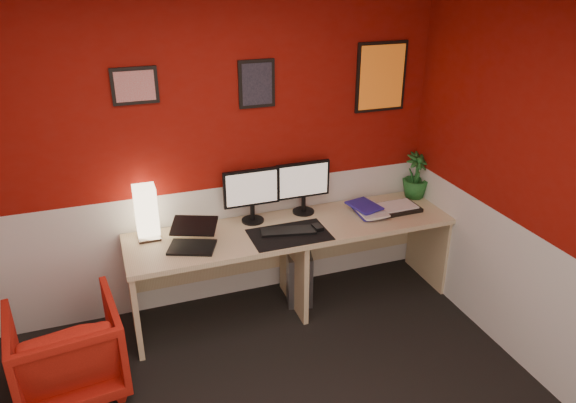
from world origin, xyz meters
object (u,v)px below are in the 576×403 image
object	(u,v)px
armchair	(67,350)
desk	(293,267)
shoji_lamp	(147,214)
monitor_right	(304,180)
pc_tower	(298,272)
zen_tray	(397,208)
monitor_left	(252,188)
laptop	(191,235)
potted_plant	(416,176)

from	to	relation	value
armchair	desk	bearing A→B (deg)	-173.48
shoji_lamp	monitor_right	bearing A→B (deg)	1.52
armchair	pc_tower	bearing A→B (deg)	-170.22
desk	zen_tray	xyz separation A→B (m)	(0.93, 0.01, 0.38)
shoji_lamp	pc_tower	size ratio (longest dim) A/B	0.89
zen_tray	armchair	distance (m)	2.73
zen_tray	pc_tower	distance (m)	1.00
shoji_lamp	monitor_right	world-z (taller)	monitor_right
zen_tray	pc_tower	bearing A→B (deg)	171.54
desk	monitor_left	size ratio (longest dim) A/B	4.48
pc_tower	shoji_lamp	bearing A→B (deg)	-169.43
monitor_right	pc_tower	distance (m)	0.80
laptop	monitor_right	xyz separation A→B (m)	(0.98, 0.30, 0.18)
monitor_left	shoji_lamp	bearing A→B (deg)	-178.88
monitor_left	pc_tower	world-z (taller)	monitor_left
potted_plant	armchair	bearing A→B (deg)	-168.51
laptop	monitor_left	xyz separation A→B (m)	(0.54, 0.28, 0.18)
armchair	zen_tray	bearing A→B (deg)	-177.87
laptop	potted_plant	xyz separation A→B (m)	(2.02, 0.27, 0.09)
shoji_lamp	armchair	world-z (taller)	shoji_lamp
pc_tower	armchair	size ratio (longest dim) A/B	0.65
laptop	monitor_right	distance (m)	1.05
potted_plant	armchair	distance (m)	3.06
laptop	potted_plant	world-z (taller)	potted_plant
monitor_left	potted_plant	bearing A→B (deg)	-0.51
desk	laptop	size ratio (longest dim) A/B	7.88
armchair	monitor_left	bearing A→B (deg)	-163.98
laptop	armchair	bearing A→B (deg)	-138.02
zen_tray	armchair	bearing A→B (deg)	-171.21
pc_tower	potted_plant	bearing A→B (deg)	16.41
desk	monitor_left	distance (m)	0.74
laptop	monitor_left	distance (m)	0.64
zen_tray	potted_plant	size ratio (longest dim) A/B	0.88
shoji_lamp	monitor_right	xyz separation A→B (m)	(1.26, 0.03, 0.09)
monitor_left	armchair	distance (m)	1.73
monitor_left	laptop	bearing A→B (deg)	-152.42
monitor_right	armchair	world-z (taller)	monitor_right
pc_tower	desk	bearing A→B (deg)	-109.89
desk	armchair	world-z (taller)	desk
potted_plant	armchair	world-z (taller)	potted_plant
zen_tray	pc_tower	world-z (taller)	zen_tray
laptop	monitor_right	world-z (taller)	monitor_right
zen_tray	armchair	xyz separation A→B (m)	(-2.66, -0.41, -0.43)
desk	shoji_lamp	distance (m)	1.24
shoji_lamp	monitor_left	size ratio (longest dim) A/B	0.69
monitor_left	armchair	size ratio (longest dim) A/B	0.84
zen_tray	potted_plant	world-z (taller)	potted_plant
monitor_left	monitor_right	size ratio (longest dim) A/B	1.00
desk	monitor_left	xyz separation A→B (m)	(-0.27, 0.20, 0.66)
monitor_left	armchair	world-z (taller)	monitor_left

